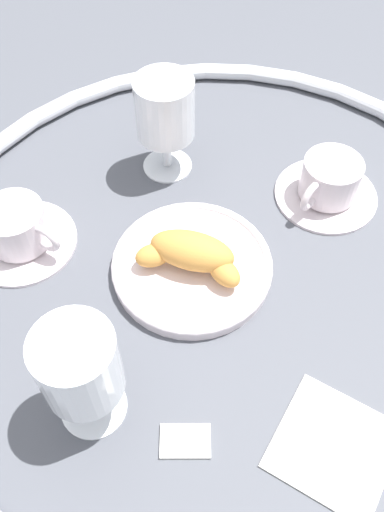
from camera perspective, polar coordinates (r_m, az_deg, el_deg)
name	(u,v)px	position (r m, az deg, el deg)	size (l,w,h in m)	color
ground_plane	(222,261)	(0.68, 3.10, -0.56)	(2.20, 2.20, 0.00)	#4C4F56
table_chrome_rim	(222,256)	(0.67, 3.14, 0.04)	(0.76, 0.76, 0.02)	silver
pastry_plate	(192,266)	(0.66, 0.00, -1.02)	(0.19, 0.19, 0.02)	silver
croissant_large	(191,254)	(0.63, -0.08, 0.23)	(0.14, 0.07, 0.04)	#CC893D
coffee_cup_near	(329,183)	(0.74, 13.92, 7.32)	(0.14, 0.14, 0.06)	silver
coffee_cup_far	(19,230)	(0.70, -17.48, 2.54)	(0.14, 0.14, 0.06)	silver
juice_glass_left	(80,369)	(0.51, -11.53, -11.37)	(0.08, 0.08, 0.14)	white
juice_glass_right	(165,113)	(0.72, -2.81, 14.54)	(0.08, 0.08, 0.14)	white
sugar_packet	(185,440)	(0.57, -0.70, -18.50)	(0.05, 0.03, 0.01)	white
folded_napkin	(334,446)	(0.59, 14.44, -18.45)	(0.11, 0.11, 0.01)	silver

